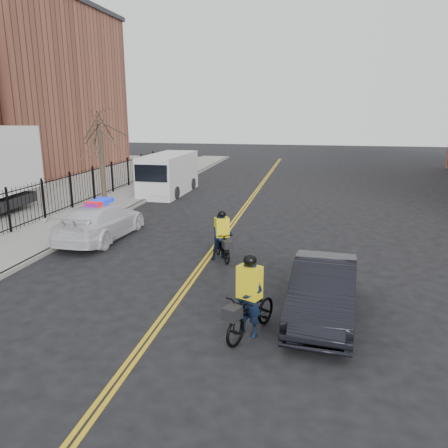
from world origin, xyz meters
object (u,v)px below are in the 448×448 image
(police_cruiser, at_px, (101,221))
(cyclist_far, at_px, (222,240))
(cargo_van, at_px, (168,175))
(dark_sedan, at_px, (323,290))
(cyclist_near, at_px, (249,307))

(police_cruiser, distance_m, cyclist_far, 5.71)
(police_cruiser, bearing_deg, cargo_van, -85.22)
(cyclist_far, bearing_deg, cargo_van, 87.99)
(police_cruiser, distance_m, dark_sedan, 10.50)
(dark_sedan, bearing_deg, cargo_van, 125.47)
(cargo_van, height_order, cyclist_near, cargo_van)
(cyclist_near, bearing_deg, cyclist_far, 131.64)
(dark_sedan, relative_size, cyclist_near, 2.06)
(cargo_van, bearing_deg, dark_sedan, -58.07)
(cyclist_near, bearing_deg, cargo_van, 137.55)
(cargo_van, height_order, cyclist_far, cargo_van)
(cargo_van, distance_m, cyclist_far, 13.51)
(cargo_van, xyz_separation_m, cyclist_near, (7.78, -17.27, -0.53))
(dark_sedan, height_order, cargo_van, cargo_van)
(cyclist_near, height_order, cyclist_far, cyclist_near)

